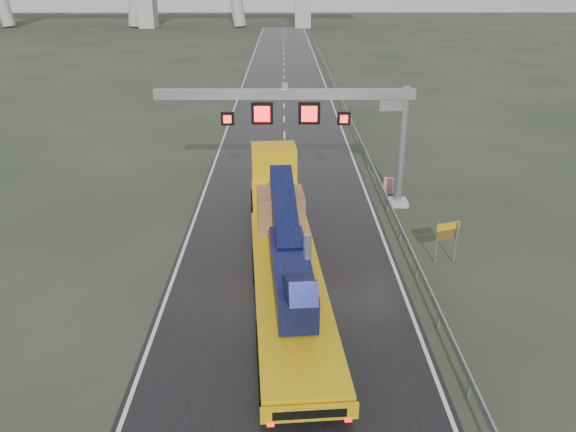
{
  "coord_description": "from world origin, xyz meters",
  "views": [
    {
      "loc": [
        -0.08,
        -13.88,
        13.11
      ],
      "look_at": [
        0.11,
        8.93,
        3.2
      ],
      "focal_mm": 35.0,
      "sensor_mm": 36.0,
      "label": 1
    }
  ],
  "objects_px": {
    "sign_gantry": "(321,115)",
    "heavy_haul_truck": "(282,227)",
    "exit_sign_pair": "(447,235)",
    "striped_barrier": "(389,186)"
  },
  "relations": [
    {
      "from": "heavy_haul_truck",
      "to": "striped_barrier",
      "type": "distance_m",
      "value": 11.55
    },
    {
      "from": "sign_gantry",
      "to": "heavy_haul_truck",
      "type": "distance_m",
      "value": 8.46
    },
    {
      "from": "sign_gantry",
      "to": "heavy_haul_truck",
      "type": "relative_size",
      "value": 0.75
    },
    {
      "from": "heavy_haul_truck",
      "to": "striped_barrier",
      "type": "height_order",
      "value": "heavy_haul_truck"
    },
    {
      "from": "sign_gantry",
      "to": "striped_barrier",
      "type": "bearing_deg",
      "value": 23.65
    },
    {
      "from": "sign_gantry",
      "to": "striped_barrier",
      "type": "xyz_separation_m",
      "value": [
        4.58,
        2.01,
        -5.1
      ]
    },
    {
      "from": "heavy_haul_truck",
      "to": "exit_sign_pair",
      "type": "height_order",
      "value": "heavy_haul_truck"
    },
    {
      "from": "heavy_haul_truck",
      "to": "striped_barrier",
      "type": "xyz_separation_m",
      "value": [
        6.84,
        9.22,
        -1.29
      ]
    },
    {
      "from": "sign_gantry",
      "to": "exit_sign_pair",
      "type": "relative_size",
      "value": 6.75
    },
    {
      "from": "heavy_haul_truck",
      "to": "exit_sign_pair",
      "type": "distance_m",
      "value": 7.95
    }
  ]
}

